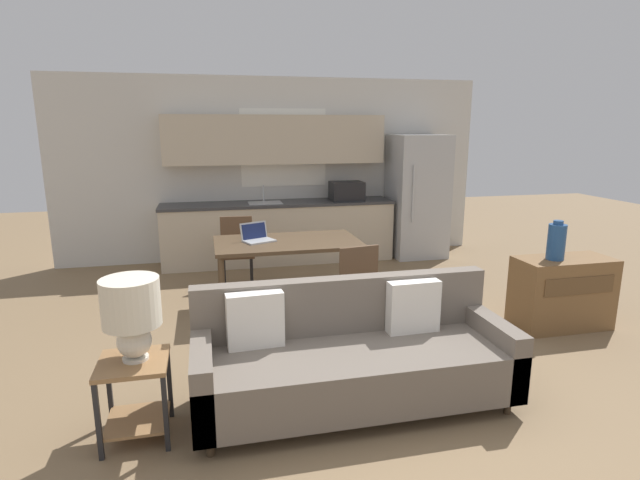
% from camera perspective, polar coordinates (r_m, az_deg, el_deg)
% --- Properties ---
extents(ground_plane, '(20.00, 20.00, 0.00)m').
position_cam_1_polar(ground_plane, '(3.69, 5.89, -19.80)').
color(ground_plane, '#7F6647').
extents(wall_back, '(6.40, 0.07, 2.70)m').
position_cam_1_polar(wall_back, '(7.66, -5.18, 8.08)').
color(wall_back, silver).
rests_on(wall_back, ground_plane).
extents(kitchen_counter, '(3.41, 0.65, 2.15)m').
position_cam_1_polar(kitchen_counter, '(7.43, -4.66, 3.95)').
color(kitchen_counter, beige).
rests_on(kitchen_counter, ground_plane).
extents(refrigerator, '(0.81, 0.79, 1.87)m').
position_cam_1_polar(refrigerator, '(7.89, 11.03, 4.94)').
color(refrigerator, '#B7BABC').
rests_on(refrigerator, ground_plane).
extents(dining_table, '(1.59, 0.92, 0.76)m').
position_cam_1_polar(dining_table, '(5.52, -3.75, -0.71)').
color(dining_table, brown).
rests_on(dining_table, ground_plane).
extents(couch, '(2.26, 0.80, 0.88)m').
position_cam_1_polar(couch, '(3.73, 3.65, -13.24)').
color(couch, '#3D2D1E').
rests_on(couch, ground_plane).
extents(side_table, '(0.43, 0.43, 0.54)m').
position_cam_1_polar(side_table, '(3.54, -20.39, -15.42)').
color(side_table, olive).
rests_on(side_table, ground_plane).
extents(table_lamp, '(0.36, 0.36, 0.54)m').
position_cam_1_polar(table_lamp, '(3.35, -20.74, -7.54)').
color(table_lamp, silver).
rests_on(table_lamp, side_table).
extents(credenza, '(0.95, 0.45, 0.72)m').
position_cam_1_polar(credenza, '(5.59, 25.91, -5.44)').
color(credenza, brown).
rests_on(credenza, ground_plane).
extents(vase, '(0.17, 0.17, 0.39)m').
position_cam_1_polar(vase, '(5.36, 25.41, -0.15)').
color(vase, '#234C84').
rests_on(vase, credenza).
extents(dining_chair_far_left, '(0.45, 0.45, 0.88)m').
position_cam_1_polar(dining_chair_far_left, '(6.33, -9.47, -0.93)').
color(dining_chair_far_left, brown).
rests_on(dining_chair_far_left, ground_plane).
extents(dining_chair_near_right, '(0.48, 0.48, 0.88)m').
position_cam_1_polar(dining_chair_near_right, '(4.93, 3.80, -4.76)').
color(dining_chair_near_right, brown).
rests_on(dining_chair_near_right, ground_plane).
extents(laptop, '(0.39, 0.36, 0.20)m').
position_cam_1_polar(laptop, '(5.53, -7.23, 0.39)').
color(laptop, '#B7BABC').
rests_on(laptop, dining_table).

